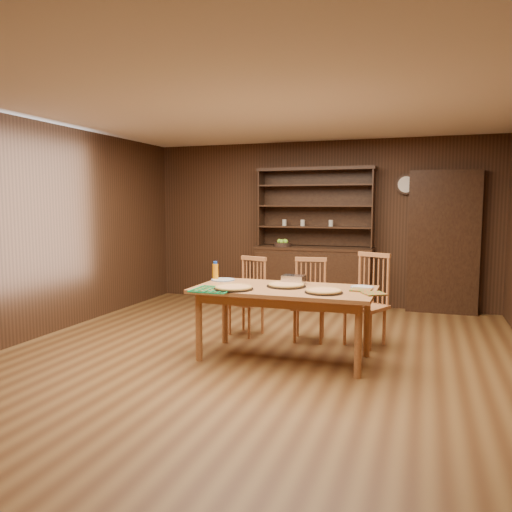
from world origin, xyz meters
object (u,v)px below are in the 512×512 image
at_px(chair_right, 369,296).
at_px(juice_bottle, 215,271).
at_px(chair_left, 249,293).
at_px(chair_center, 310,296).
at_px(dining_table, 284,296).
at_px(china_hutch, 314,269).

height_order(chair_right, juice_bottle, chair_right).
height_order(chair_left, chair_center, chair_center).
xyz_separation_m(dining_table, chair_center, (0.08, 0.83, -0.15)).
height_order(chair_center, juice_bottle, chair_center).
height_order(chair_center, chair_right, chair_right).
bearing_deg(chair_left, chair_center, 15.69).
height_order(chair_left, chair_right, chair_right).
height_order(china_hutch, chair_center, china_hutch).
distance_m(chair_left, chair_right, 1.46).
distance_m(chair_left, juice_bottle, 0.71).
bearing_deg(juice_bottle, chair_right, 19.66).
distance_m(china_hutch, dining_table, 2.76).
xyz_separation_m(china_hutch, chair_right, (1.06, -1.89, -0.04)).
bearing_deg(chair_right, chair_left, -155.14).
bearing_deg(china_hutch, chair_left, -101.73).
bearing_deg(juice_bottle, dining_table, -16.28).
bearing_deg(dining_table, chair_left, 128.92).
bearing_deg(chair_center, juice_bottle, -156.90).
xyz_separation_m(dining_table, chair_right, (0.77, 0.85, -0.11)).
xyz_separation_m(chair_left, juice_bottle, (-0.20, -0.59, 0.34)).
height_order(dining_table, chair_center, chair_center).
relative_size(china_hutch, chair_right, 2.07).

